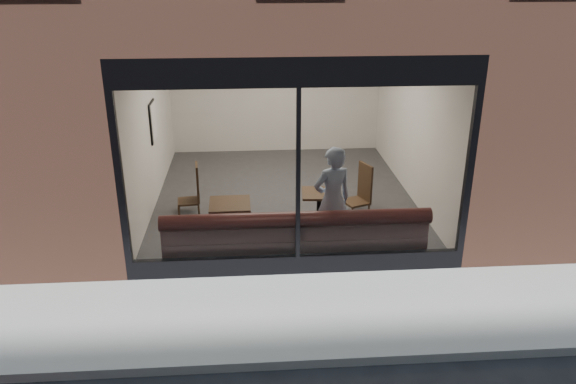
{
  "coord_description": "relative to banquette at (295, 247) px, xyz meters",
  "views": [
    {
      "loc": [
        -0.67,
        -5.25,
        4.3
      ],
      "look_at": [
        -0.12,
        2.4,
        1.17
      ],
      "focal_mm": 35.0,
      "sensor_mm": 36.0,
      "label": 1
    }
  ],
  "objects": [
    {
      "name": "storefront_glass",
      "position": [
        0.0,
        -0.43,
        1.33
      ],
      "size": [
        4.8,
        0.0,
        4.8
      ],
      "primitive_type": "plane",
      "rotation": [
        1.57,
        0.0,
        0.0
      ],
      "color": "white",
      "rests_on": "storefront_kick"
    },
    {
      "name": "wall_poster",
      "position": [
        -2.45,
        2.74,
        1.32
      ],
      "size": [
        0.02,
        0.53,
        0.7
      ],
      "primitive_type": "cube",
      "color": "white",
      "rests_on": "cafe_wall_left"
    },
    {
      "name": "person",
      "position": [
        0.6,
        0.27,
        0.65
      ],
      "size": [
        0.74,
        0.6,
        1.76
      ],
      "primitive_type": "imported",
      "rotation": [
        0.0,
        0.0,
        3.46
      ],
      "color": "#95AAC9",
      "rests_on": "cafe_floor"
    },
    {
      "name": "kerb_near",
      "position": [
        0.0,
        -2.5,
        -0.17
      ],
      "size": [
        40.0,
        0.1,
        0.12
      ],
      "primitive_type": "cube",
      "color": "gray",
      "rests_on": "ground"
    },
    {
      "name": "storefront_mullion",
      "position": [
        0.0,
        -0.4,
        1.32
      ],
      "size": [
        0.06,
        0.1,
        2.5
      ],
      "primitive_type": "cube",
      "color": "black",
      "rests_on": "storefront_kick"
    },
    {
      "name": "cafe_chair_left",
      "position": [
        -1.82,
        1.92,
        0.01
      ],
      "size": [
        0.42,
        0.42,
        0.04
      ],
      "primitive_type": "cube",
      "rotation": [
        0.0,
        0.0,
        3.25
      ],
      "color": "#312113",
      "rests_on": "cafe_floor"
    },
    {
      "name": "host_building_pier_right",
      "position": [
        3.75,
        5.55,
        1.38
      ],
      "size": [
        2.5,
        12.0,
        3.2
      ],
      "primitive_type": "cube",
      "color": "brown",
      "rests_on": "ground"
    },
    {
      "name": "cafe_chair_right",
      "position": [
        1.26,
        1.67,
        0.01
      ],
      "size": [
        0.55,
        0.55,
        0.04
      ],
      "primitive_type": "cube",
      "rotation": [
        0.0,
        0.0,
        3.53
      ],
      "color": "#312113",
      "rests_on": "cafe_floor"
    },
    {
      "name": "banquette",
      "position": [
        0.0,
        0.0,
        0.0
      ],
      "size": [
        4.0,
        0.55,
        0.45
      ],
      "primitive_type": "cube",
      "color": "#3D1617",
      "rests_on": "cafe_floor"
    },
    {
      "name": "storefront_kick",
      "position": [
        0.0,
        -0.4,
        -0.08
      ],
      "size": [
        5.0,
        0.1,
        0.3
      ],
      "primitive_type": "cube",
      "color": "black",
      "rests_on": "ground"
    },
    {
      "name": "cafe_table_right",
      "position": [
        0.48,
        0.91,
        0.52
      ],
      "size": [
        0.62,
        0.62,
        0.04
      ],
      "primitive_type": "cube",
      "rotation": [
        0.0,
        0.0,
        -0.07
      ],
      "color": "#312113",
      "rests_on": "cafe_floor"
    },
    {
      "name": "sidewalk_near",
      "position": [
        0.0,
        -1.45,
        -0.22
      ],
      "size": [
        40.0,
        2.0,
        0.01
      ],
      "primitive_type": "cube",
      "color": "gray",
      "rests_on": "ground"
    },
    {
      "name": "ground",
      "position": [
        0.0,
        -2.45,
        -0.23
      ],
      "size": [
        120.0,
        120.0,
        0.0
      ],
      "primitive_type": "plane",
      "color": "black",
      "rests_on": "ground"
    },
    {
      "name": "cafe_wall_left",
      "position": [
        -2.49,
        2.55,
        1.37
      ],
      "size": [
        0.0,
        6.0,
        6.0
      ],
      "primitive_type": "plane",
      "rotation": [
        1.57,
        0.0,
        1.57
      ],
      "color": "silver",
      "rests_on": "ground"
    },
    {
      "name": "cafe_table_left",
      "position": [
        -1.01,
        0.57,
        0.52
      ],
      "size": [
        0.66,
        0.66,
        0.04
      ],
      "primitive_type": "cube",
      "rotation": [
        0.0,
        0.0,
        0.02
      ],
      "color": "#312113",
      "rests_on": "cafe_floor"
    },
    {
      "name": "cafe_floor",
      "position": [
        0.0,
        2.55,
        -0.21
      ],
      "size": [
        6.0,
        6.0,
        0.0
      ],
      "primitive_type": "plane",
      "color": "#2D2D30",
      "rests_on": "ground"
    },
    {
      "name": "storefront_header",
      "position": [
        0.0,
        -0.4,
        2.77
      ],
      "size": [
        5.0,
        0.1,
        0.4
      ],
      "primitive_type": "cube",
      "color": "black",
      "rests_on": "host_building_upper"
    },
    {
      "name": "host_building_pier_left",
      "position": [
        -3.75,
        5.55,
        1.38
      ],
      "size": [
        2.5,
        12.0,
        3.2
      ],
      "primitive_type": "cube",
      "color": "brown",
      "rests_on": "ground"
    },
    {
      "name": "cafe_wall_back",
      "position": [
        0.0,
        5.54,
        1.37
      ],
      "size": [
        5.0,
        0.0,
        5.0
      ],
      "primitive_type": "plane",
      "rotation": [
        1.57,
        0.0,
        0.0
      ],
      "color": "silver",
      "rests_on": "ground"
    },
    {
      "name": "cafe_wall_right",
      "position": [
        2.49,
        2.55,
        1.37
      ],
      "size": [
        0.0,
        6.0,
        6.0
      ],
      "primitive_type": "plane",
      "rotation": [
        1.57,
        0.0,
        -1.57
      ],
      "color": "silver",
      "rests_on": "ground"
    },
    {
      "name": "host_building_backfill",
      "position": [
        0.0,
        8.55,
        1.38
      ],
      "size": [
        5.0,
        6.0,
        3.2
      ],
      "primitive_type": "cube",
      "color": "brown",
      "rests_on": "ground"
    },
    {
      "name": "cafe_ceiling",
      "position": [
        0.0,
        2.55,
        2.97
      ],
      "size": [
        6.0,
        6.0,
        0.0
      ],
      "primitive_type": "plane",
      "rotation": [
        3.14,
        0.0,
        0.0
      ],
      "color": "white",
      "rests_on": "host_building_upper"
    }
  ]
}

